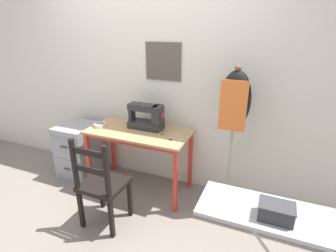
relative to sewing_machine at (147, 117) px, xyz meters
name	(u,v)px	position (x,y,z in m)	size (l,w,h in m)	color
ground_plane	(129,201)	(-0.06, -0.38, -0.87)	(14.00, 14.00, 0.00)	gray
wall_back	(151,76)	(-0.06, 0.24, 0.41)	(10.00, 0.07, 2.55)	silver
sewing_table	(138,139)	(-0.06, -0.11, -0.22)	(1.14, 0.56, 0.73)	tan
sewing_machine	(147,117)	(0.00, 0.00, 0.00)	(0.40, 0.18, 0.30)	#28282D
fabric_bowl	(100,125)	(-0.53, -0.17, -0.11)	(0.13, 0.13, 0.04)	silver
scissors	(174,140)	(0.39, -0.19, -0.13)	(0.14, 0.07, 0.01)	silver
thread_spool_near_machine	(161,133)	(0.22, -0.11, -0.11)	(0.04, 0.04, 0.04)	green
wooden_chair	(102,185)	(-0.10, -0.76, -0.43)	(0.40, 0.38, 0.92)	black
filing_cabinet	(79,150)	(-0.94, -0.11, -0.53)	(0.43, 0.49, 0.67)	#93999E
dress_form	(234,111)	(0.94, -0.03, 0.20)	(0.32, 0.32, 1.49)	#846647
ironing_board	(293,224)	(1.47, -1.07, -0.09)	(1.07, 0.35, 0.82)	#ADB2B7
storage_box	(276,211)	(1.37, -1.12, 0.00)	(0.19, 0.13, 0.09)	#333338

